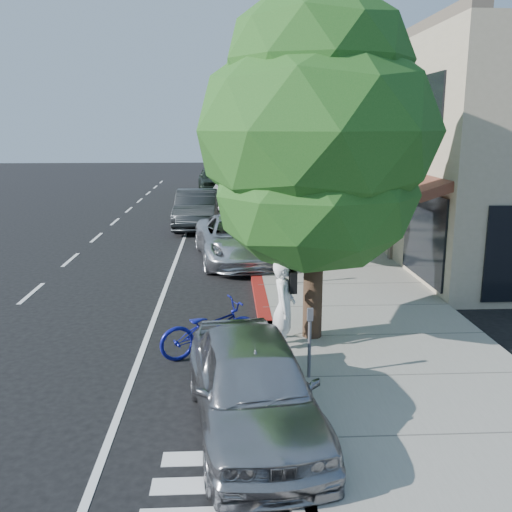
{
  "coord_description": "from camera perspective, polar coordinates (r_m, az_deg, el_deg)",
  "views": [
    {
      "loc": [
        -0.85,
        -13.21,
        4.44
      ],
      "look_at": [
        -0.15,
        0.34,
        1.35
      ],
      "focal_mm": 40.0,
      "sensor_mm": 36.0,
      "label": 1
    }
  ],
  "objects": [
    {
      "name": "near_car_a",
      "position": [
        8.56,
        -0.31,
        -12.8
      ],
      "size": [
        2.25,
        4.49,
        1.47
      ],
      "primitive_type": "imported",
      "rotation": [
        0.0,
        0.0,
        0.12
      ],
      "color": "#9F9EA3",
      "rests_on": "ground"
    },
    {
      "name": "curb_red_segment",
      "position": [
        14.89,
        0.46,
        -4.22
      ],
      "size": [
        0.32,
        4.0,
        0.15
      ],
      "primitive_type": "cube",
      "color": "maroon",
      "rests_on": "ground"
    },
    {
      "name": "street_tree_4",
      "position": [
        35.26,
        -0.11,
        13.68
      ],
      "size": [
        4.95,
        4.95,
        8.05
      ],
      "color": "black",
      "rests_on": "ground"
    },
    {
      "name": "dark_sedan",
      "position": [
        25.69,
        -5.95,
        4.69
      ],
      "size": [
        1.85,
        5.11,
        1.67
      ],
      "primitive_type": "imported",
      "rotation": [
        0.0,
        0.0,
        -0.01
      ],
      "color": "#212427",
      "rests_on": "ground"
    },
    {
      "name": "sidewalk",
      "position": [
        21.89,
        5.39,
        1.26
      ],
      "size": [
        4.6,
        56.0,
        0.15
      ],
      "primitive_type": "cube",
      "color": "gray",
      "rests_on": "ground"
    },
    {
      "name": "street_tree_1",
      "position": [
        17.3,
        2.94,
        13.2
      ],
      "size": [
        4.4,
        4.4,
        7.35
      ],
      "color": "black",
      "rests_on": "ground"
    },
    {
      "name": "pedestrian",
      "position": [
        24.6,
        5.07,
        4.7
      ],
      "size": [
        0.93,
        0.79,
        1.67
      ],
      "primitive_type": "imported",
      "rotation": [
        0.0,
        0.0,
        3.36
      ],
      "color": "black",
      "rests_on": "sidewalk"
    },
    {
      "name": "street_tree_3",
      "position": [
        29.27,
        0.49,
        14.15
      ],
      "size": [
        5.16,
        5.16,
        8.31
      ],
      "color": "black",
      "rests_on": "ground"
    },
    {
      "name": "silver_suv",
      "position": [
        19.07,
        -1.84,
        1.69
      ],
      "size": [
        3.15,
        5.71,
        1.51
      ],
      "primitive_type": "imported",
      "rotation": [
        0.0,
        0.0,
        0.12
      ],
      "color": "silver",
      "rests_on": "ground"
    },
    {
      "name": "white_pickup",
      "position": [
        32.54,
        -2.75,
        6.27
      ],
      "size": [
        2.1,
        5.1,
        1.47
      ],
      "primitive_type": "imported",
      "rotation": [
        0.0,
        0.0,
        -0.01
      ],
      "color": "silver",
      "rests_on": "ground"
    },
    {
      "name": "storefront_building",
      "position": [
        32.93,
        15.83,
        10.71
      ],
      "size": [
        10.0,
        36.0,
        7.0
      ],
      "primitive_type": "cube",
      "color": "#BBAA90",
      "rests_on": "ground"
    },
    {
      "name": "street_tree_2",
      "position": [
        23.28,
        1.4,
        13.75
      ],
      "size": [
        4.29,
        4.29,
        7.66
      ],
      "color": "black",
      "rests_on": "ground"
    },
    {
      "name": "dark_suv_far",
      "position": [
        40.57,
        -4.31,
        7.69
      ],
      "size": [
        2.43,
        5.08,
        1.67
      ],
      "primitive_type": "imported",
      "rotation": [
        0.0,
        0.0,
        0.09
      ],
      "color": "black",
      "rests_on": "ground"
    },
    {
      "name": "cyclist",
      "position": [
        11.3,
        2.8,
        -5.17
      ],
      "size": [
        0.57,
        0.76,
        1.9
      ],
      "primitive_type": "imported",
      "rotation": [
        0.0,
        0.0,
        1.4
      ],
      "color": "white",
      "rests_on": "ground"
    },
    {
      "name": "street_tree_5",
      "position": [
        41.25,
        -0.54,
        12.84
      ],
      "size": [
        4.76,
        4.76,
        7.32
      ],
      "color": "black",
      "rests_on": "ground"
    },
    {
      "name": "bicycle",
      "position": [
        11.37,
        -4.65,
        -7.26
      ],
      "size": [
        2.18,
        1.48,
        1.08
      ],
      "primitive_type": "imported",
      "rotation": [
        0.0,
        0.0,
        1.98
      ],
      "color": "navy",
      "rests_on": "ground"
    },
    {
      "name": "ground",
      "position": [
        13.96,
        0.7,
        -5.71
      ],
      "size": [
        120.0,
        120.0,
        0.0
      ],
      "primitive_type": "plane",
      "color": "black",
      "rests_on": "ground"
    },
    {
      "name": "street_tree_0",
      "position": [
        11.35,
        6.06,
        11.84
      ],
      "size": [
        4.8,
        4.8,
        7.07
      ],
      "color": "black",
      "rests_on": "ground"
    },
    {
      "name": "curb",
      "position": [
        21.67,
        -0.64,
        1.2
      ],
      "size": [
        0.3,
        56.0,
        0.15
      ],
      "primitive_type": "cube",
      "color": "#9E998E",
      "rests_on": "ground"
    }
  ]
}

